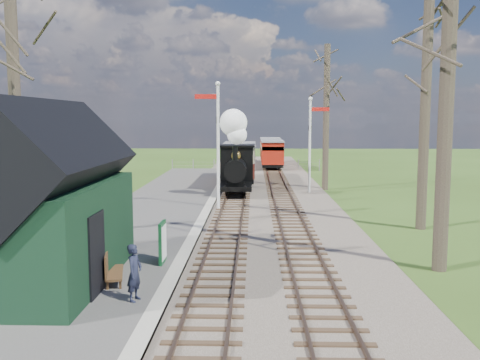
# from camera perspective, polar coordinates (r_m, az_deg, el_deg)

# --- Properties ---
(ground) EXTENTS (140.00, 140.00, 0.00)m
(ground) POSITION_cam_1_polar(r_m,az_deg,el_deg) (10.57, -4.38, -18.43)
(ground) COLOR #314B17
(ground) RESTS_ON ground
(distant_hills) EXTENTS (114.40, 48.00, 22.02)m
(distant_hills) POSITION_cam_1_polar(r_m,az_deg,el_deg) (76.74, 1.75, -9.05)
(distant_hills) COLOR #385B23
(distant_hills) RESTS_ON ground
(ballast_bed) EXTENTS (8.00, 60.00, 0.10)m
(ballast_bed) POSITION_cam_1_polar(r_m,az_deg,el_deg) (31.84, 2.00, -1.40)
(ballast_bed) COLOR brown
(ballast_bed) RESTS_ON ground
(track_near) EXTENTS (1.60, 60.00, 0.15)m
(track_near) POSITION_cam_1_polar(r_m,az_deg,el_deg) (31.85, -0.34, -1.30)
(track_near) COLOR brown
(track_near) RESTS_ON ground
(track_far) EXTENTS (1.60, 60.00, 0.15)m
(track_far) POSITION_cam_1_polar(r_m,az_deg,el_deg) (31.87, 4.34, -1.31)
(track_far) COLOR brown
(track_far) RESTS_ON ground
(platform) EXTENTS (5.00, 44.00, 0.20)m
(platform) POSITION_cam_1_polar(r_m,az_deg,el_deg) (24.35, -9.23, -3.83)
(platform) COLOR #474442
(platform) RESTS_ON ground
(coping_strip) EXTENTS (0.40, 44.00, 0.21)m
(coping_strip) POSITION_cam_1_polar(r_m,az_deg,el_deg) (24.03, -3.82, -3.89)
(coping_strip) COLOR #B2AD9E
(coping_strip) RESTS_ON ground
(station_shed) EXTENTS (3.25, 6.30, 4.78)m
(station_shed) POSITION_cam_1_polar(r_m,az_deg,el_deg) (14.70, -19.73, -2.41)
(station_shed) COLOR black
(station_shed) RESTS_ON platform
(semaphore_near) EXTENTS (1.22, 0.24, 6.22)m
(semaphore_near) POSITION_cam_1_polar(r_m,az_deg,el_deg) (25.60, -2.51, 4.69)
(semaphore_near) COLOR silver
(semaphore_near) RESTS_ON ground
(semaphore_far) EXTENTS (1.22, 0.24, 5.72)m
(semaphore_far) POSITION_cam_1_polar(r_m,az_deg,el_deg) (31.73, 7.60, 4.51)
(semaphore_far) COLOR silver
(semaphore_far) RESTS_ON ground
(bare_trees) EXTENTS (15.51, 22.39, 12.00)m
(bare_trees) POSITION_cam_1_polar(r_m,az_deg,el_deg) (19.64, 2.46, 8.74)
(bare_trees) COLOR #382D23
(bare_trees) RESTS_ON ground
(fence_line) EXTENTS (12.60, 0.08, 1.00)m
(fence_line) POSITION_cam_1_polar(r_m,az_deg,el_deg) (45.70, 0.60, 1.66)
(fence_line) COLOR slate
(fence_line) RESTS_ON ground
(locomotive) EXTENTS (1.91, 4.46, 4.78)m
(locomotive) POSITION_cam_1_polar(r_m,az_deg,el_deg) (30.53, -0.43, 2.31)
(locomotive) COLOR black
(locomotive) RESTS_ON ground
(coach) EXTENTS (2.23, 7.65, 2.35)m
(coach) POSITION_cam_1_polar(r_m,az_deg,el_deg) (36.62, -0.09, 2.10)
(coach) COLOR black
(coach) RESTS_ON ground
(red_carriage_a) EXTENTS (1.95, 4.83, 2.05)m
(red_carriage_a) POSITION_cam_1_polar(r_m,az_deg,el_deg) (46.83, 3.44, 2.85)
(red_carriage_a) COLOR black
(red_carriage_a) RESTS_ON ground
(red_carriage_b) EXTENTS (1.95, 4.83, 2.05)m
(red_carriage_b) POSITION_cam_1_polar(r_m,az_deg,el_deg) (52.32, 3.24, 3.24)
(red_carriage_b) COLOR black
(red_carriage_b) RESTS_ON ground
(sign_board) EXTENTS (0.11, 0.84, 1.23)m
(sign_board) POSITION_cam_1_polar(r_m,az_deg,el_deg) (16.10, -8.25, -6.59)
(sign_board) COLOR #0D411D
(sign_board) RESTS_ON platform
(bench) EXTENTS (0.73, 1.51, 0.83)m
(bench) POSITION_cam_1_polar(r_m,az_deg,el_deg) (14.56, -13.64, -9.05)
(bench) COLOR #49301A
(bench) RESTS_ON platform
(person) EXTENTS (0.43, 0.56, 1.35)m
(person) POSITION_cam_1_polar(r_m,az_deg,el_deg) (12.93, -11.19, -9.66)
(person) COLOR #1C1E32
(person) RESTS_ON platform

